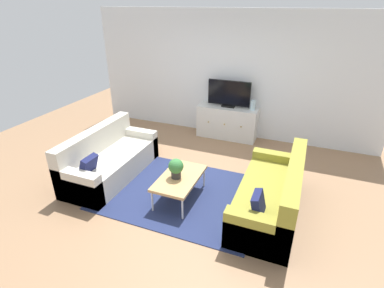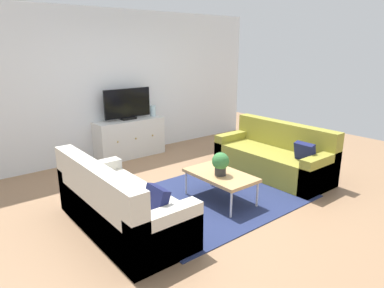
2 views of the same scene
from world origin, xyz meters
TOP-DOWN VIEW (x-y plane):
  - ground_plane at (0.00, 0.00)m, footprint 10.00×10.00m
  - wall_back at (0.00, 2.55)m, footprint 6.40×0.12m
  - area_rug at (0.00, -0.15)m, footprint 2.50×1.90m
  - couch_left_side at (-1.43, -0.10)m, footprint 0.81×1.90m
  - couch_right_side at (1.43, -0.10)m, footprint 0.81×1.90m
  - coffee_table at (0.03, -0.27)m, footprint 0.56×0.98m
  - potted_plant at (-0.01, -0.31)m, footprint 0.23×0.23m
  - tv_console at (0.06, 2.27)m, footprint 1.32×0.47m
  - flat_screen_tv at (0.06, 2.29)m, footprint 0.93×0.16m
  - glass_vase at (0.60, 2.27)m, footprint 0.11×0.11m

SIDE VIEW (x-z plane):
  - ground_plane at x=0.00m, z-range 0.00..0.00m
  - area_rug at x=0.00m, z-range 0.00..0.01m
  - couch_left_side at x=-1.43m, z-range -0.14..0.70m
  - couch_right_side at x=1.43m, z-range -0.14..0.70m
  - tv_console at x=0.06m, z-range 0.00..0.72m
  - coffee_table at x=0.03m, z-range 0.17..0.56m
  - potted_plant at x=-0.01m, z-range 0.41..0.72m
  - glass_vase at x=0.60m, z-range 0.72..0.93m
  - flat_screen_tv at x=0.06m, z-range 0.72..1.30m
  - wall_back at x=0.00m, z-range 0.00..2.70m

